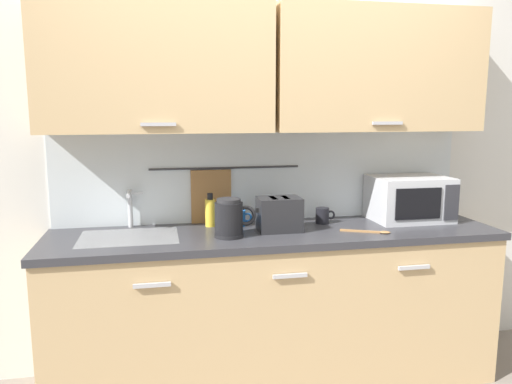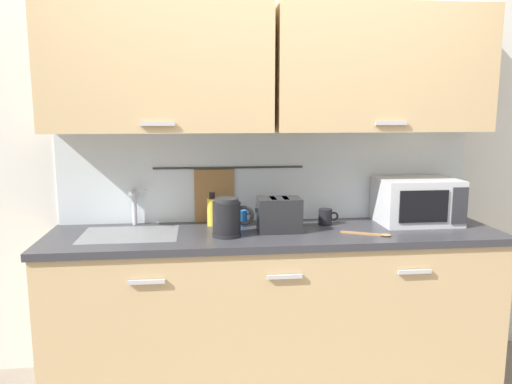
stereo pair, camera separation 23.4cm
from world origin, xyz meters
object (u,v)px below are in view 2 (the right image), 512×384
object	(u,v)px
toaster	(279,214)
dish_soap_bottle	(212,211)
microwave	(417,201)
wooden_spoon	(372,234)
electric_kettle	(228,218)
mug_near_sink	(241,218)
mug_by_kettle	(326,217)

from	to	relation	value
toaster	dish_soap_bottle	bearing A→B (deg)	153.30
microwave	wooden_spoon	world-z (taller)	microwave
microwave	wooden_spoon	distance (m)	0.46
dish_soap_bottle	electric_kettle	bearing A→B (deg)	-74.01
mug_near_sink	wooden_spoon	world-z (taller)	mug_near_sink
dish_soap_bottle	mug_by_kettle	size ratio (longest dim) A/B	1.63
electric_kettle	dish_soap_bottle	xyz separation A→B (m)	(-0.08, 0.26, -0.01)
mug_by_kettle	microwave	bearing A→B (deg)	-1.54
toaster	wooden_spoon	bearing A→B (deg)	-16.57
microwave	toaster	distance (m)	0.86
dish_soap_bottle	mug_near_sink	distance (m)	0.17
microwave	mug_near_sink	bearing A→B (deg)	177.47
electric_kettle	dish_soap_bottle	size ratio (longest dim) A/B	1.16
toaster	mug_by_kettle	distance (m)	0.33
toaster	mug_by_kettle	world-z (taller)	toaster
electric_kettle	mug_by_kettle	size ratio (longest dim) A/B	1.89
electric_kettle	mug_by_kettle	world-z (taller)	electric_kettle
toaster	wooden_spoon	world-z (taller)	toaster
dish_soap_bottle	toaster	size ratio (longest dim) A/B	0.77
microwave	wooden_spoon	bearing A→B (deg)	-144.61
electric_kettle	dish_soap_bottle	world-z (taller)	electric_kettle
mug_near_sink	toaster	world-z (taller)	toaster
wooden_spoon	dish_soap_bottle	bearing A→B (deg)	158.91
toaster	wooden_spoon	xyz separation A→B (m)	(0.49, -0.15, -0.09)
microwave	electric_kettle	xyz separation A→B (m)	(-1.14, -0.19, -0.03)
microwave	electric_kettle	distance (m)	1.16
microwave	wooden_spoon	xyz separation A→B (m)	(-0.36, -0.26, -0.13)
microwave	toaster	xyz separation A→B (m)	(-0.85, -0.11, -0.04)
mug_by_kettle	wooden_spoon	bearing A→B (deg)	-55.14
dish_soap_bottle	toaster	distance (m)	0.41
mug_by_kettle	wooden_spoon	size ratio (longest dim) A/B	0.46
electric_kettle	wooden_spoon	size ratio (longest dim) A/B	0.87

